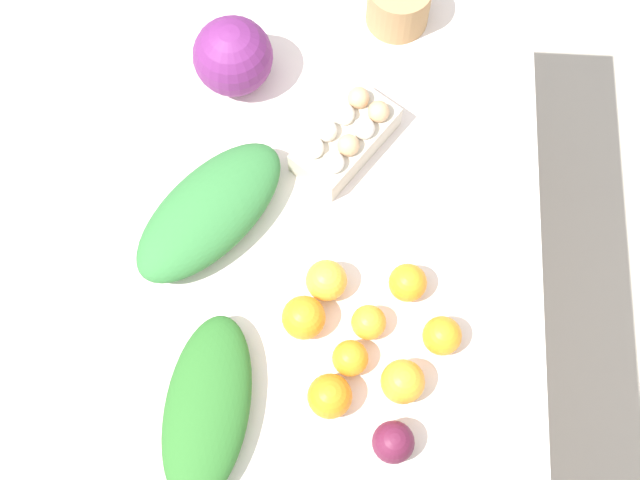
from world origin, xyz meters
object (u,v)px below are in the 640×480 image
(greens_bunch_scallion, at_px, (207,408))
(beet_root, at_px, (393,442))
(orange_7, at_px, (326,280))
(cabbage_purple, at_px, (233,56))
(orange_2, at_px, (403,382))
(orange_1, at_px, (442,336))
(egg_carton, at_px, (346,137))
(orange_3, at_px, (369,322))
(orange_4, at_px, (304,318))
(paper_bag, at_px, (399,4))
(orange_0, at_px, (350,358))
(orange_5, at_px, (408,283))
(orange_6, at_px, (330,396))
(greens_bunch_dandelion, at_px, (210,211))

(greens_bunch_scallion, xyz_separation_m, beet_root, (-0.04, -0.33, -0.00))
(orange_7, bearing_deg, cabbage_purple, 25.22)
(greens_bunch_scallion, relative_size, orange_2, 4.26)
(orange_1, bearing_deg, egg_carton, 26.10)
(greens_bunch_scallion, xyz_separation_m, orange_3, (0.17, -0.28, -0.01))
(egg_carton, relative_size, orange_4, 3.06)
(egg_carton, relative_size, paper_bag, 1.86)
(orange_0, height_order, orange_5, orange_5)
(egg_carton, bearing_deg, orange_6, -144.75)
(orange_3, distance_m, orange_6, 0.16)
(cabbage_purple, xyz_separation_m, orange_2, (-0.63, -0.36, -0.04))
(orange_2, relative_size, orange_3, 1.23)
(orange_2, distance_m, orange_7, 0.23)
(orange_1, xyz_separation_m, orange_5, (0.10, 0.06, -0.00))
(orange_5, distance_m, orange_6, 0.26)
(egg_carton, height_order, orange_4, egg_carton)
(orange_5, bearing_deg, beet_root, 176.19)
(egg_carton, bearing_deg, orange_2, -129.93)
(orange_0, bearing_deg, orange_6, 155.39)
(egg_carton, height_order, beet_root, egg_carton)
(orange_1, relative_size, orange_4, 0.89)
(paper_bag, relative_size, beet_root, 1.78)
(orange_1, xyz_separation_m, orange_3, (0.02, 0.13, -0.00))
(greens_bunch_dandelion, bearing_deg, orange_2, -129.31)
(cabbage_purple, xyz_separation_m, greens_bunch_scallion, (-0.70, -0.02, -0.04))
(egg_carton, relative_size, greens_bunch_dandelion, 0.70)
(orange_6, bearing_deg, greens_bunch_scallion, 98.54)
(paper_bag, height_order, orange_2, paper_bag)
(orange_4, bearing_deg, greens_bunch_dandelion, 43.99)
(egg_carton, xyz_separation_m, paper_bag, (0.32, -0.10, 0.01))
(orange_7, bearing_deg, orange_2, -141.51)
(egg_carton, xyz_separation_m, orange_7, (-0.30, 0.02, -0.00))
(orange_1, xyz_separation_m, orange_4, (0.02, 0.25, 0.00))
(greens_bunch_dandelion, xyz_separation_m, orange_5, (-0.12, -0.38, -0.01))
(cabbage_purple, distance_m, orange_0, 0.65)
(paper_bag, bearing_deg, orange_1, -172.27)
(egg_carton, height_order, orange_2, egg_carton)
(cabbage_purple, distance_m, orange_5, 0.57)
(orange_3, bearing_deg, orange_0, 156.00)
(orange_6, bearing_deg, orange_0, -24.61)
(egg_carton, bearing_deg, orange_1, -118.15)
(orange_3, distance_m, orange_4, 0.12)
(orange_2, distance_m, orange_6, 0.13)
(egg_carton, height_order, orange_3, egg_carton)
(greens_bunch_dandelion, xyz_separation_m, orange_7, (-0.12, -0.23, -0.01))
(cabbage_purple, distance_m, orange_3, 0.60)
(cabbage_purple, height_order, egg_carton, cabbage_purple)
(greens_bunch_scallion, distance_m, orange_7, 0.32)
(egg_carton, bearing_deg, greens_bunch_dandelion, 160.99)
(beet_root, height_order, orange_1, beet_root)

